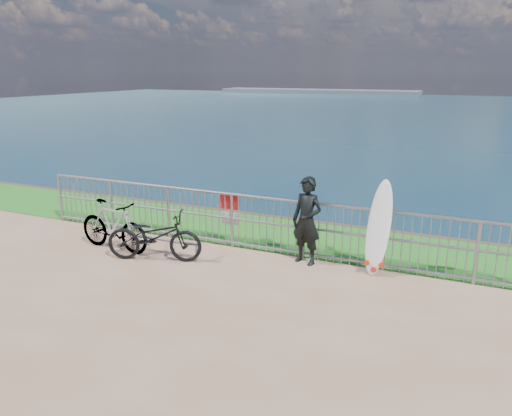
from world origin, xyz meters
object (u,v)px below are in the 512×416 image
at_px(surfboard, 378,231).
at_px(bicycle_far, 113,226).
at_px(surfer, 307,221).
at_px(bicycle_near, 154,236).

xyz_separation_m(surfboard, bicycle_far, (-4.97, -0.94, -0.26)).
relative_size(surfer, bicycle_far, 0.96).
relative_size(bicycle_near, bicycle_far, 1.06).
bearing_deg(bicycle_near, surfer, -86.26).
relative_size(surfer, surfboard, 0.97).
relative_size(surfboard, bicycle_far, 0.99).
distance_m(bicycle_near, bicycle_far, 1.06).
relative_size(surfboard, bicycle_near, 0.93).
distance_m(surfer, bicycle_near, 2.84).
bearing_deg(bicycle_near, surfboard, -92.39).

